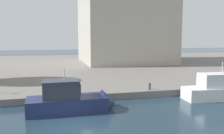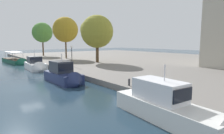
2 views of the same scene
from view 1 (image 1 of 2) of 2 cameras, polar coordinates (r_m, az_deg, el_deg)
The scene contains 4 objects.
ground_plane at distance 18.43m, azimuth -8.59°, elevation -13.63°, with size 220.00×220.00×0.00m, color #1E3342.
dock_promenade at distance 52.01m, azimuth -12.40°, elevation 0.06°, with size 120.00×55.00×0.71m, color slate.
motor_yacht_2 at distance 22.12m, azimuth -8.87°, elevation -7.82°, with size 7.78×2.87×4.59m.
mooring_bollard_0 at distance 27.50m, azimuth 8.58°, elevation -4.31°, with size 0.22×0.22×0.78m.
Camera 1 is at (-1.62, -17.19, 6.46)m, focal length 40.11 mm.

